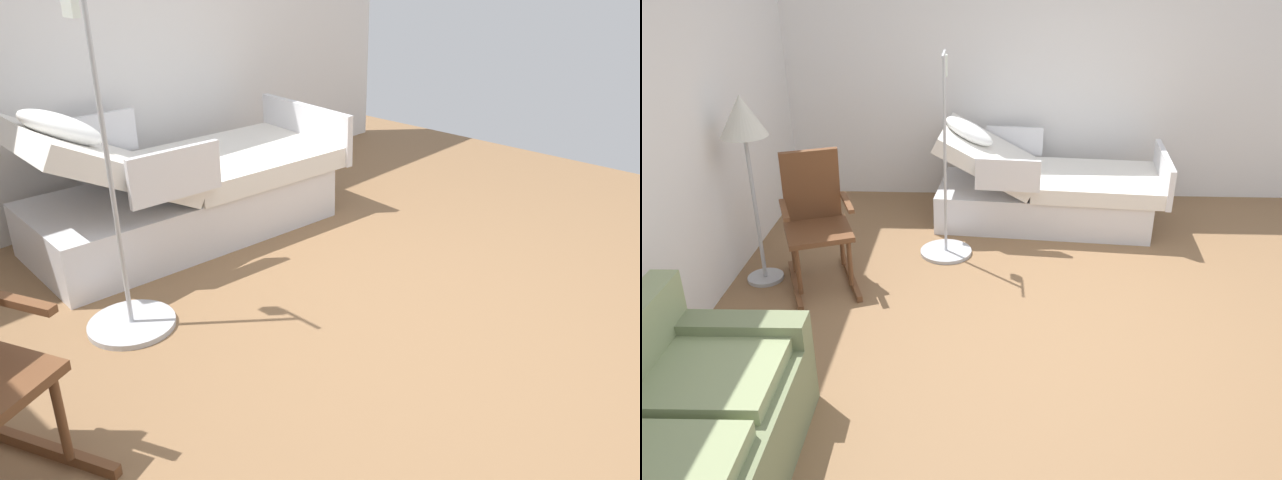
{
  "view_description": "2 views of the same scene",
  "coord_description": "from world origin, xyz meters",
  "views": [
    {
      "loc": [
        -1.42,
        2.3,
        1.78
      ],
      "look_at": [
        -0.01,
        0.77,
        0.79
      ],
      "focal_mm": 35.51,
      "sensor_mm": 36.0,
      "label": 1
    },
    {
      "loc": [
        -3.85,
        0.6,
        2.52
      ],
      "look_at": [
        -0.0,
        0.76,
        0.68
      ],
      "focal_mm": 36.4,
      "sensor_mm": 36.0,
      "label": 2
    }
  ],
  "objects": [
    {
      "name": "hospital_bed",
      "position": [
        1.86,
        0.07,
        0.3
      ],
      "size": [
        1.15,
        2.15,
        1.03
      ],
      "color": "silver",
      "rests_on": "ground"
    },
    {
      "name": "iv_pole",
      "position": [
        1.14,
        0.94,
        0.25
      ],
      "size": [
        0.44,
        0.44,
        1.69
      ],
      "color": "#B2B5BA",
      "rests_on": "ground"
    },
    {
      "name": "side_wall",
      "position": [
        2.6,
        0.0,
        1.35
      ],
      "size": [
        0.1,
        5.41,
        2.7
      ],
      "primitive_type": "cube",
      "color": "white",
      "rests_on": "ground"
    },
    {
      "name": "ground_plane",
      "position": [
        0.0,
        0.0,
        0.0
      ],
      "size": [
        6.51,
        6.51,
        0.0
      ],
      "primitive_type": "plane",
      "color": "olive"
    }
  ]
}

